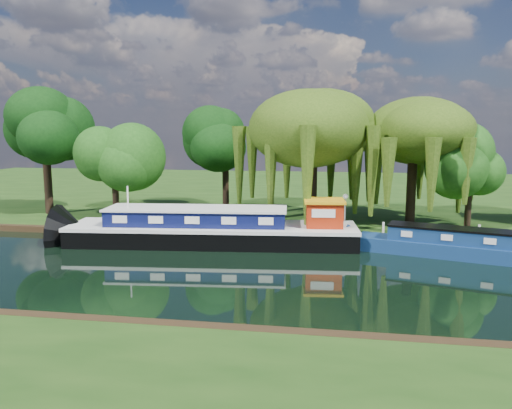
# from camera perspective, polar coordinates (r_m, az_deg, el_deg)

# --- Properties ---
(ground) EXTENTS (120.00, 120.00, 0.00)m
(ground) POSITION_cam_1_polar(r_m,az_deg,el_deg) (26.11, 9.20, -8.26)
(ground) COLOR black
(far_bank) EXTENTS (120.00, 52.00, 0.45)m
(far_bank) POSITION_cam_1_polar(r_m,az_deg,el_deg) (59.46, 9.36, 1.41)
(far_bank) COLOR #18390F
(far_bank) RESTS_ON ground
(dutch_barge) EXTENTS (19.18, 6.00, 3.98)m
(dutch_barge) POSITION_cam_1_polar(r_m,az_deg,el_deg) (33.02, -4.72, -2.86)
(dutch_barge) COLOR black
(dutch_barge) RESTS_ON ground
(narrowboat) EXTENTS (13.09, 5.73, 1.90)m
(narrowboat) POSITION_cam_1_polar(r_m,az_deg,el_deg) (31.97, 23.09, -4.48)
(narrowboat) COLOR navy
(narrowboat) RESTS_ON ground
(red_dinghy) EXTENTS (3.67, 2.88, 0.69)m
(red_dinghy) POSITION_cam_1_polar(r_m,az_deg,el_deg) (36.27, -15.44, -3.70)
(red_dinghy) COLOR #9A220B
(red_dinghy) RESTS_ON ground
(willow_left) EXTENTS (8.03, 8.03, 9.62)m
(willow_left) POSITION_cam_1_polar(r_m,az_deg,el_deg) (38.24, 6.57, 8.39)
(willow_left) COLOR black
(willow_left) RESTS_ON far_bank
(willow_right) EXTENTS (7.06, 7.06, 8.61)m
(willow_right) POSITION_cam_1_polar(r_m,az_deg,el_deg) (38.80, 17.56, 7.01)
(willow_right) COLOR black
(willow_right) RESTS_ON far_bank
(tree_far_left) EXTENTS (4.53, 4.53, 7.29)m
(tree_far_left) POSITION_cam_1_polar(r_m,az_deg,el_deg) (39.86, -15.92, 5.27)
(tree_far_left) COLOR black
(tree_far_left) RESTS_ON far_bank
(tree_far_back) EXTENTS (5.65, 5.65, 9.50)m
(tree_far_back) POSITION_cam_1_polar(r_m,az_deg,el_deg) (45.43, -22.97, 7.33)
(tree_far_back) COLOR black
(tree_far_back) RESTS_ON far_bank
(tree_far_mid) EXTENTS (5.11, 5.11, 8.36)m
(tree_far_mid) POSITION_cam_1_polar(r_m,az_deg,el_deg) (45.01, -3.53, 6.90)
(tree_far_mid) COLOR black
(tree_far_mid) RESTS_ON far_bank
(tree_far_right) EXTENTS (3.96, 3.96, 6.49)m
(tree_far_right) POSITION_cam_1_polar(r_m,az_deg,el_deg) (38.61, 23.34, 4.03)
(tree_far_right) COLOR black
(tree_far_right) RESTS_ON far_bank
(lamppost) EXTENTS (0.36, 0.36, 2.56)m
(lamppost) POSITION_cam_1_polar(r_m,az_deg,el_deg) (35.88, 10.17, 0.27)
(lamppost) COLOR silver
(lamppost) RESTS_ON far_bank
(mooring_posts) EXTENTS (19.16, 0.16, 1.00)m
(mooring_posts) POSITION_cam_1_polar(r_m,az_deg,el_deg) (34.05, 8.46, -2.64)
(mooring_posts) COLOR silver
(mooring_posts) RESTS_ON far_bank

